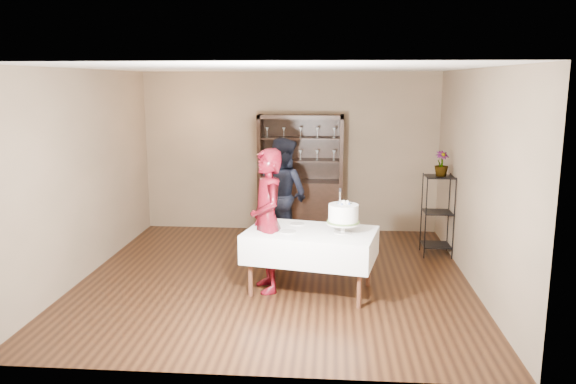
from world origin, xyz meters
name	(u,v)px	position (x,y,z in m)	size (l,w,h in m)	color
floor	(275,278)	(0.00, 0.00, 0.00)	(5.00, 5.00, 0.00)	black
ceiling	(274,68)	(0.00, 0.00, 2.70)	(5.00, 5.00, 0.00)	white
back_wall	(290,152)	(0.00, 2.50, 1.35)	(5.00, 0.02, 2.70)	brown
wall_left	(84,174)	(-2.50, 0.00, 1.35)	(0.02, 5.00, 2.70)	brown
wall_right	(476,179)	(2.50, 0.00, 1.35)	(0.02, 5.00, 2.70)	brown
china_hutch	(300,195)	(0.20, 2.25, 0.66)	(1.40, 0.48, 2.00)	black
plant_etagere	(438,212)	(2.28, 1.20, 0.65)	(0.42, 0.42, 1.20)	black
cake_table	(311,245)	(0.48, -0.42, 0.59)	(1.69, 1.23, 0.77)	silver
woman	(267,221)	(-0.05, -0.41, 0.88)	(0.64, 0.42, 1.76)	#3A0511
man	(283,195)	(-0.01, 1.19, 0.87)	(0.84, 0.66, 1.73)	black
cake	(343,215)	(0.87, -0.49, 0.98)	(0.42, 0.42, 0.55)	beige
plate_near	(288,232)	(0.21, -0.52, 0.77)	(0.20, 0.20, 0.01)	beige
plate_far	(297,224)	(0.30, -0.14, 0.77)	(0.18, 0.18, 0.01)	beige
potted_plant	(441,164)	(2.30, 1.19, 1.37)	(0.20, 0.20, 0.36)	#527136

